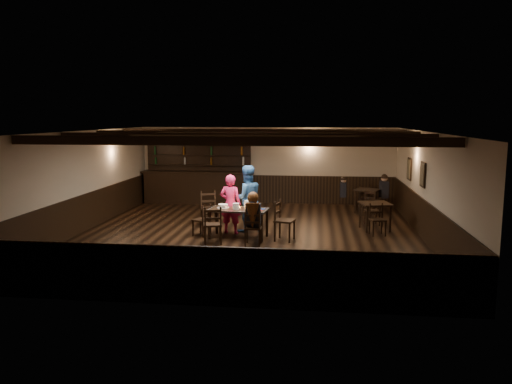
# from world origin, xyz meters

# --- Properties ---
(ground) EXTENTS (10.00, 10.00, 0.00)m
(ground) POSITION_xyz_m (0.00, 0.00, 0.00)
(ground) COLOR black
(ground) RESTS_ON ground
(room_shell) EXTENTS (9.02, 10.02, 2.71)m
(room_shell) POSITION_xyz_m (0.01, 0.04, 1.75)
(room_shell) COLOR beige
(room_shell) RESTS_ON ground
(dining_table) EXTENTS (1.56, 0.91, 0.75)m
(dining_table) POSITION_xyz_m (-0.20, -0.32, 0.66)
(dining_table) COLOR black
(dining_table) RESTS_ON ground
(chair_near_left) EXTENTS (0.53, 0.51, 0.93)m
(chair_near_left) POSITION_xyz_m (-0.72, -1.04, 0.55)
(chair_near_left) COLOR black
(chair_near_left) RESTS_ON ground
(chair_near_right) EXTENTS (0.40, 0.38, 0.85)m
(chair_near_right) POSITION_xyz_m (0.26, -1.08, 0.49)
(chair_near_right) COLOR black
(chair_near_right) RESTS_ON ground
(chair_end_left) EXTENTS (0.49, 0.50, 0.84)m
(chair_end_left) POSITION_xyz_m (-1.12, -0.23, 0.49)
(chair_end_left) COLOR black
(chair_end_left) RESTS_ON ground
(chair_end_right) EXTENTS (0.55, 0.56, 1.01)m
(chair_end_right) POSITION_xyz_m (0.90, -0.43, 0.59)
(chair_end_right) COLOR black
(chair_end_right) RESTS_ON ground
(chair_far_pushed) EXTENTS (0.60, 0.59, 0.99)m
(chair_far_pushed) POSITION_xyz_m (-1.25, 0.99, 0.58)
(chair_far_pushed) COLOR black
(chair_far_pushed) RESTS_ON ground
(woman_pink) EXTENTS (0.62, 0.46, 1.57)m
(woman_pink) POSITION_xyz_m (-0.48, 0.15, 0.79)
(woman_pink) COLOR #E8284C
(woman_pink) RESTS_ON ground
(man_blue) EXTENTS (1.07, 0.98, 1.79)m
(man_blue) POSITION_xyz_m (-0.09, 0.40, 0.90)
(man_blue) COLOR navy
(man_blue) RESTS_ON ground
(seated_person) EXTENTS (0.36, 0.54, 0.87)m
(seated_person) POSITION_xyz_m (0.26, -1.03, 0.85)
(seated_person) COLOR black
(seated_person) RESTS_ON ground
(cake) EXTENTS (0.31, 0.31, 0.10)m
(cake) POSITION_xyz_m (-0.62, -0.22, 0.79)
(cake) COLOR white
(cake) RESTS_ON dining_table
(plate_stack_a) EXTENTS (0.17, 0.17, 0.16)m
(plate_stack_a) POSITION_xyz_m (-0.25, -0.39, 0.83)
(plate_stack_a) COLOR white
(plate_stack_a) RESTS_ON dining_table
(plate_stack_b) EXTENTS (0.18, 0.18, 0.21)m
(plate_stack_b) POSITION_xyz_m (0.04, -0.26, 0.86)
(plate_stack_b) COLOR white
(plate_stack_b) RESTS_ON dining_table
(tea_light) EXTENTS (0.05, 0.05, 0.06)m
(tea_light) POSITION_xyz_m (-0.18, -0.27, 0.78)
(tea_light) COLOR #A5A8AD
(tea_light) RESTS_ON dining_table
(salt_shaker) EXTENTS (0.04, 0.04, 0.10)m
(salt_shaker) POSITION_xyz_m (0.15, -0.45, 0.80)
(salt_shaker) COLOR silver
(salt_shaker) RESTS_ON dining_table
(pepper_shaker) EXTENTS (0.04, 0.04, 0.09)m
(pepper_shaker) POSITION_xyz_m (0.26, -0.43, 0.80)
(pepper_shaker) COLOR #A5A8AD
(pepper_shaker) RESTS_ON dining_table
(drink_glass) EXTENTS (0.07, 0.07, 0.11)m
(drink_glass) POSITION_xyz_m (0.16, -0.26, 0.81)
(drink_glass) COLOR silver
(drink_glass) RESTS_ON dining_table
(menu_red) EXTENTS (0.36, 0.30, 0.00)m
(menu_red) POSITION_xyz_m (0.25, -0.43, 0.75)
(menu_red) COLOR #9C1311
(menu_red) RESTS_ON dining_table
(menu_blue) EXTENTS (0.34, 0.33, 0.00)m
(menu_blue) POSITION_xyz_m (0.34, -0.24, 0.75)
(menu_blue) COLOR #0D1B43
(menu_blue) RESTS_ON dining_table
(bar_counter) EXTENTS (3.97, 0.70, 2.20)m
(bar_counter) POSITION_xyz_m (-2.46, 4.72, 0.73)
(bar_counter) COLOR black
(bar_counter) RESTS_ON ground
(back_table_a) EXTENTS (0.92, 0.92, 0.75)m
(back_table_a) POSITION_xyz_m (3.36, 1.02, 0.65)
(back_table_a) COLOR black
(back_table_a) RESTS_ON ground
(back_table_b) EXTENTS (0.94, 0.94, 0.75)m
(back_table_b) POSITION_xyz_m (3.40, 3.62, 0.64)
(back_table_b) COLOR black
(back_table_b) RESTS_ON ground
(bg_patron_left) EXTENTS (0.23, 0.35, 0.68)m
(bg_patron_left) POSITION_xyz_m (2.64, 3.74, 0.80)
(bg_patron_left) COLOR black
(bg_patron_left) RESTS_ON ground
(bg_patron_right) EXTENTS (0.27, 0.39, 0.77)m
(bg_patron_right) POSITION_xyz_m (3.94, 3.72, 0.85)
(bg_patron_right) COLOR black
(bg_patron_right) RESTS_ON ground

